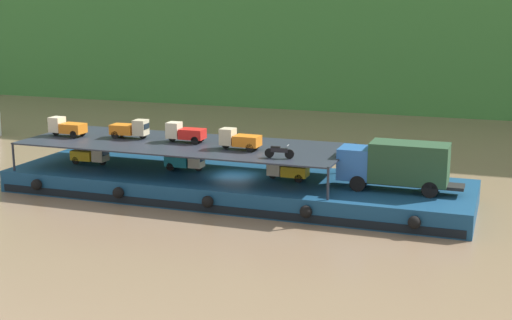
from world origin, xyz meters
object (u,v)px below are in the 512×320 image
object	(u,v)px
motorcycle_upper_port	(279,151)
mini_truck_upper_fore	(185,133)
mini_truck_lower_aft	(186,161)
mini_truck_upper_mid	(130,129)
covered_lorry	(396,164)
mini_truck_upper_bow	(239,139)
mini_truck_lower_mid	(287,170)
cargo_barge	(234,186)
mini_truck_lower_stern	(91,155)
mini_truck_upper_stern	(67,127)

from	to	relation	value
motorcycle_upper_port	mini_truck_upper_fore	bearing A→B (deg)	160.51
mini_truck_lower_aft	mini_truck_upper_mid	xyz separation A→B (m)	(-4.43, 0.14, 2.00)
covered_lorry	mini_truck_upper_fore	size ratio (longest dim) A/B	2.84
covered_lorry	mini_truck_upper_bow	xyz separation A→B (m)	(-10.40, -0.42, 1.00)
mini_truck_upper_bow	mini_truck_lower_aft	bearing A→B (deg)	166.98
mini_truck_lower_aft	mini_truck_lower_mid	xyz separation A→B (m)	(7.58, -0.25, 0.00)
cargo_barge	mini_truck_lower_stern	world-z (taller)	mini_truck_lower_stern
mini_truck_lower_aft	mini_truck_lower_mid	bearing A→B (deg)	-1.86
mini_truck_lower_aft	mini_truck_upper_bow	size ratio (longest dim) A/B	0.99
mini_truck_upper_bow	mini_truck_upper_fore	bearing A→B (deg)	166.36
mini_truck_lower_mid	motorcycle_upper_port	xyz separation A→B (m)	(0.22, -2.47, 1.74)
mini_truck_lower_aft	motorcycle_upper_port	xyz separation A→B (m)	(7.81, -2.72, 1.74)
covered_lorry	mini_truck_lower_stern	distance (m)	22.33
mini_truck_upper_fore	motorcycle_upper_port	world-z (taller)	mini_truck_upper_fore
mini_truck_upper_fore	covered_lorry	bearing A→B (deg)	-2.58
mini_truck_lower_stern	mini_truck_upper_fore	distance (m)	7.68
mini_truck_lower_mid	mini_truck_upper_fore	size ratio (longest dim) A/B	0.99
mini_truck_lower_mid	mini_truck_upper_mid	distance (m)	12.19
mini_truck_upper_stern	mini_truck_upper_bow	size ratio (longest dim) A/B	1.00
mini_truck_lower_aft	motorcycle_upper_port	bearing A→B (deg)	-19.18
mini_truck_upper_stern	motorcycle_upper_port	distance (m)	17.14
mini_truck_upper_stern	mini_truck_upper_mid	world-z (taller)	same
mini_truck_lower_stern	mini_truck_upper_stern	world-z (taller)	mini_truck_upper_stern
mini_truck_lower_aft	mini_truck_upper_bow	xyz separation A→B (m)	(4.48, -1.04, 2.00)
cargo_barge	mini_truck_upper_bow	distance (m)	3.57
covered_lorry	motorcycle_upper_port	world-z (taller)	covered_lorry
cargo_barge	covered_lorry	xyz separation A→B (m)	(11.06, -0.26, 2.44)
covered_lorry	mini_truck_lower_stern	xyz separation A→B (m)	(-22.31, 0.08, -1.00)
mini_truck_upper_mid	mini_truck_upper_fore	bearing A→B (deg)	-0.99
covered_lorry	motorcycle_upper_port	bearing A→B (deg)	-163.43
covered_lorry	cargo_barge	bearing A→B (deg)	178.65
covered_lorry	mini_truck_lower_mid	distance (m)	7.37
covered_lorry	mini_truck_upper_mid	bearing A→B (deg)	177.78
mini_truck_lower_aft	mini_truck_upper_fore	size ratio (longest dim) A/B	0.99
mini_truck_upper_mid	mini_truck_upper_bow	xyz separation A→B (m)	(8.91, -1.17, 0.00)
mini_truck_lower_aft	motorcycle_upper_port	size ratio (longest dim) A/B	1.44
covered_lorry	mini_truck_lower_mid	size ratio (longest dim) A/B	2.85
mini_truck_upper_mid	mini_truck_lower_stern	bearing A→B (deg)	-167.42
cargo_barge	mini_truck_upper_mid	size ratio (longest dim) A/B	11.51
mini_truck_upper_stern	motorcycle_upper_port	size ratio (longest dim) A/B	1.46
covered_lorry	mini_truck_upper_mid	distance (m)	19.35
cargo_barge	motorcycle_upper_port	size ratio (longest dim) A/B	16.88
covered_lorry	motorcycle_upper_port	xyz separation A→B (m)	(-7.07, -2.10, 0.74)
mini_truck_upper_stern	mini_truck_upper_fore	xyz separation A→B (m)	(9.19, 0.81, 0.00)
mini_truck_upper_stern	mini_truck_upper_fore	size ratio (longest dim) A/B	1.00
mini_truck_upper_fore	mini_truck_upper_bow	bearing A→B (deg)	-13.64
mini_truck_lower_mid	motorcycle_upper_port	distance (m)	3.03
cargo_barge	mini_truck_upper_fore	size ratio (longest dim) A/B	11.58
mini_truck_lower_aft	mini_truck_upper_mid	distance (m)	4.86
mini_truck_upper_mid	covered_lorry	bearing A→B (deg)	-2.22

